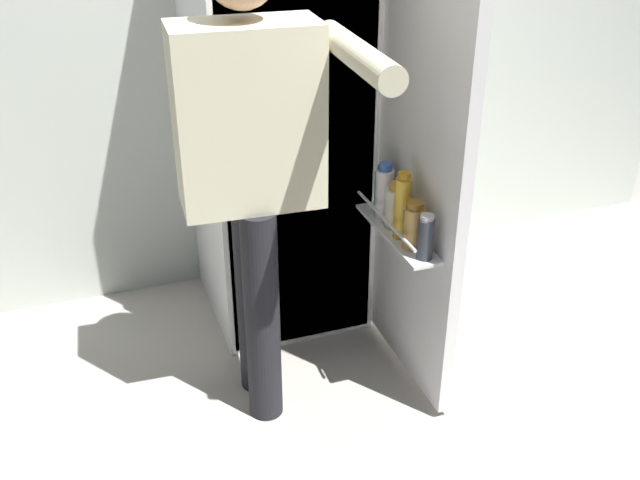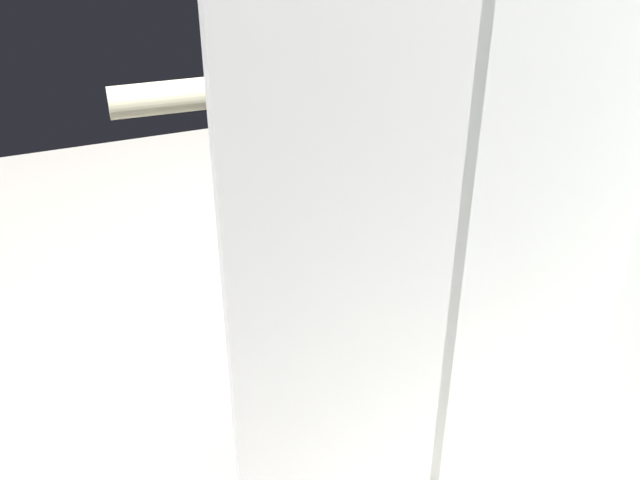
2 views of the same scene
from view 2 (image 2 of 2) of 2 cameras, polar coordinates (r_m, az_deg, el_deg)
ground_plane at (r=2.73m, az=-0.22°, el=-14.95°), size 5.74×5.74×0.00m
kitchen_wall at (r=2.49m, az=20.90°, el=12.28°), size 4.40×0.10×2.49m
refrigerator at (r=2.36m, az=11.92°, el=3.70°), size 0.66×1.24×1.81m
person at (r=2.34m, az=-2.93°, el=5.78°), size 0.54×0.77×1.61m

